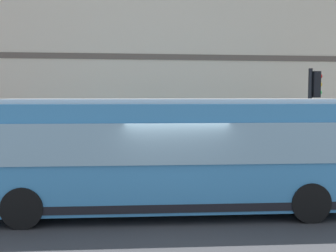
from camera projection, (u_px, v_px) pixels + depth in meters
ground at (172, 216)px, 10.95m from camera, size 120.00×120.00×0.00m
sidewalk_curb at (155, 177)px, 15.78m from camera, size 4.58×40.00×0.15m
building_corner at (145, 72)px, 21.26m from camera, size 7.16×22.45×8.77m
city_bus_nearside at (170, 155)px, 11.21m from camera, size 3.04×10.15×3.07m
traffic_light_near_corner at (313, 103)px, 14.41m from camera, size 0.32×0.49×3.95m
pedestrian_by_light_pole at (156, 150)px, 16.41m from camera, size 0.32×0.32×1.56m
newspaper_vending_box at (189, 163)px, 15.98m from camera, size 0.44×0.42×0.90m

